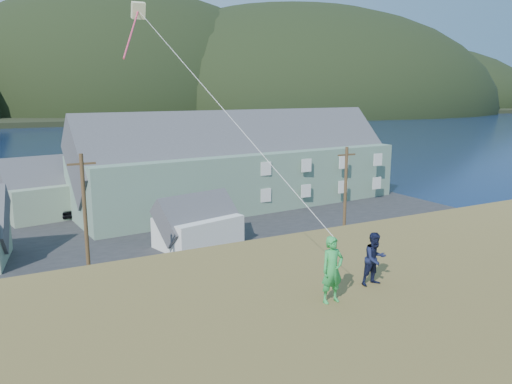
{
  "coord_description": "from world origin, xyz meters",
  "views": [
    {
      "loc": [
        -8.77,
        -28.4,
        12.62
      ],
      "look_at": [
        0.24,
        -11.58,
        8.8
      ],
      "focal_mm": 35.0,
      "sensor_mm": 36.0,
      "label": 1
    }
  ],
  "objects_px": {
    "wharf": "(19,191)",
    "shed_palegreen_far": "(61,188)",
    "kite_flyer_green": "(332,270)",
    "kite_flyer_navy": "(375,259)",
    "lodge": "(243,162)",
    "shed_white": "(198,223)"
  },
  "relations": [
    {
      "from": "shed_white",
      "to": "wharf",
      "type": "bearing_deg",
      "value": 96.71
    },
    {
      "from": "kite_flyer_navy",
      "to": "lodge",
      "type": "bearing_deg",
      "value": 68.75
    },
    {
      "from": "lodge",
      "to": "kite_flyer_navy",
      "type": "xyz_separation_m",
      "value": [
        -15.47,
        -39.13,
        3.01
      ]
    },
    {
      "from": "lodge",
      "to": "kite_flyer_green",
      "type": "bearing_deg",
      "value": -118.09
    },
    {
      "from": "wharf",
      "to": "shed_palegreen_far",
      "type": "relative_size",
      "value": 2.13
    },
    {
      "from": "lodge",
      "to": "shed_palegreen_far",
      "type": "xyz_separation_m",
      "value": [
        -18.74,
        4.91,
        -2.06
      ]
    },
    {
      "from": "shed_white",
      "to": "shed_palegreen_far",
      "type": "xyz_separation_m",
      "value": [
        -8.43,
        17.1,
        0.82
      ]
    },
    {
      "from": "shed_palegreen_far",
      "to": "wharf",
      "type": "bearing_deg",
      "value": 93.54
    },
    {
      "from": "shed_palegreen_far",
      "to": "kite_flyer_green",
      "type": "distance_m",
      "value": 44.76
    },
    {
      "from": "shed_palegreen_far",
      "to": "kite_flyer_navy",
      "type": "height_order",
      "value": "kite_flyer_navy"
    },
    {
      "from": "shed_palegreen_far",
      "to": "kite_flyer_navy",
      "type": "relative_size",
      "value": 7.9
    },
    {
      "from": "lodge",
      "to": "shed_palegreen_far",
      "type": "distance_m",
      "value": 19.48
    },
    {
      "from": "wharf",
      "to": "kite_flyer_green",
      "type": "distance_m",
      "value": 59.17
    },
    {
      "from": "shed_white",
      "to": "shed_palegreen_far",
      "type": "bearing_deg",
      "value": 102.26
    },
    {
      "from": "lodge",
      "to": "shed_white",
      "type": "distance_m",
      "value": 16.22
    },
    {
      "from": "kite_flyer_navy",
      "to": "shed_palegreen_far",
      "type": "bearing_deg",
      "value": 94.56
    },
    {
      "from": "lodge",
      "to": "shed_palegreen_far",
      "type": "bearing_deg",
      "value": 160.84
    },
    {
      "from": "lodge",
      "to": "kite_flyer_green",
      "type": "distance_m",
      "value": 43.25
    },
    {
      "from": "kite_flyer_navy",
      "to": "wharf",
      "type": "bearing_deg",
      "value": 96.8
    },
    {
      "from": "shed_palegreen_far",
      "to": "kite_flyer_green",
      "type": "relative_size",
      "value": 6.85
    },
    {
      "from": "wharf",
      "to": "kite_flyer_green",
      "type": "relative_size",
      "value": 14.61
    },
    {
      "from": "kite_flyer_green",
      "to": "kite_flyer_navy",
      "type": "bearing_deg",
      "value": 12.92
    }
  ]
}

